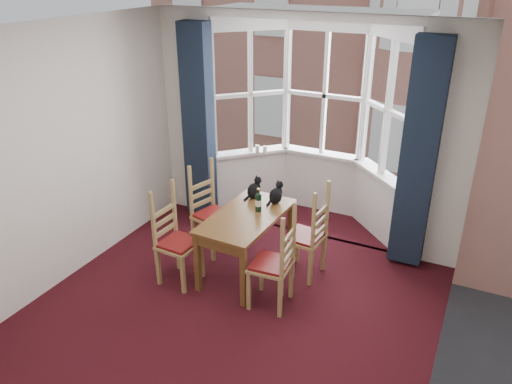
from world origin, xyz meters
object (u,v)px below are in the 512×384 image
Objects in this scene: chair_left_far at (208,214)px; chair_right_near at (279,267)px; cat_right at (276,195)px; candle_tall at (257,149)px; wine_bottle at (258,201)px; cat_left at (254,190)px; candle_short at (265,149)px; chair_left_near at (173,242)px; dining_table at (247,223)px; chair_right_far at (312,240)px.

chair_left_far is 1.44m from chair_right_near.
cat_right reaches higher than candle_tall.
wine_bottle reaches higher than candle_tall.
cat_left reaches higher than candle_tall.
wine_bottle is (0.20, -0.30, 0.02)m from cat_left.
candle_short is at bearing 112.39° from wine_bottle.
chair_left_near is 1.27m from chair_right_near.
chair_right_near is (0.59, -0.42, -0.16)m from dining_table.
dining_table is 0.75m from chair_left_far.
chair_right_far is at bearing 80.89° from chair_right_near.
cat_left is 2.63× the size of candle_tall.
chair_left_near and chair_left_far have the same top height.
cat_right is at bearing 10.21° from chair_left_far.
chair_right_far is (0.11, 0.67, 0.00)m from chair_right_near.
dining_table is at bearing -160.43° from chair_right_far.
wine_bottle is (-0.09, -0.28, 0.02)m from cat_right.
candle_short reaches higher than chair_right_near.
chair_right_far reaches higher than dining_table.
dining_table is 1.39× the size of chair_right_far.
candle_short is at bearing 108.99° from cat_left.
chair_right_near is 0.68m from chair_right_far.
chair_left_near is 3.31× the size of cat_right.
cat_right reaches higher than dining_table.
chair_right_far is (1.37, -0.03, 0.00)m from chair_left_far.
candle_tall is at bearing 88.17° from chair_left_near.
dining_table is 1.39× the size of chair_left_near.
cat_left is at bearing -65.91° from candle_tall.
wine_bottle reaches higher than chair_left_far.
candle_short is at bearing 82.65° from chair_left_far.
wine_bottle is 2.65× the size of candle_tall.
wine_bottle is (-0.62, -0.10, 0.39)m from chair_right_far.
chair_right_far is 1.84m from candle_short.
candle_tall is (-1.31, 1.29, 0.45)m from chair_right_far.
chair_right_far is 3.31× the size of wine_bottle.
chair_right_near is at bearing -48.04° from wine_bottle.
chair_right_far is at bearing -1.15° from chair_left_far.
candle_tall is (0.06, 2.03, 0.45)m from chair_left_near.
candle_tall is 0.11m from candle_short.
cat_left is at bearing 166.59° from chair_right_far.
cat_right is at bearing 47.12° from chair_left_near.
wine_bottle is (0.75, -0.13, 0.39)m from chair_left_far.
chair_left_near is at bearing -144.35° from dining_table.
candle_short is at bearing 118.82° from chair_right_near.
cat_left is (-0.71, 0.86, 0.37)m from chair_right_near.
dining_table is 0.50m from cat_right.
chair_left_far and chair_right_near have the same top height.
candle_tall is (-0.61, 1.54, 0.29)m from dining_table.
candle_short is (-0.59, 1.43, 0.06)m from wine_bottle.
chair_left_far reaches higher than dining_table.
chair_left_far is 1.00× the size of chair_right_near.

